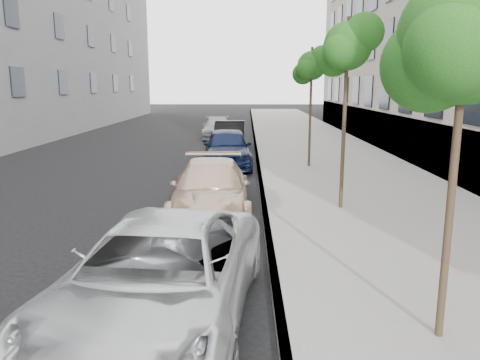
{
  "coord_description": "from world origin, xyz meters",
  "views": [
    {
      "loc": [
        0.69,
        -4.1,
        3.34
      ],
      "look_at": [
        0.56,
        4.91,
        1.5
      ],
      "focal_mm": 35.0,
      "sensor_mm": 36.0,
      "label": 1
    }
  ],
  "objects_px": {
    "tree_near": "(468,37)",
    "sedan_black": "(230,135)",
    "tree_mid": "(349,46)",
    "sedan_rear": "(217,128)",
    "minivan": "(159,278)",
    "sedan_blue": "(227,148)",
    "suv": "(211,189)",
    "tree_far": "(312,66)"
  },
  "relations": [
    {
      "from": "tree_mid",
      "to": "sedan_black",
      "type": "xyz_separation_m",
      "value": [
        -3.42,
        12.39,
        -3.54
      ]
    },
    {
      "from": "sedan_black",
      "to": "minivan",
      "type": "bearing_deg",
      "value": -91.13
    },
    {
      "from": "tree_mid",
      "to": "sedan_black",
      "type": "bearing_deg",
      "value": 105.43
    },
    {
      "from": "tree_near",
      "to": "tree_far",
      "type": "xyz_separation_m",
      "value": [
        -0.0,
        13.0,
        0.18
      ]
    },
    {
      "from": "sedan_black",
      "to": "suv",
      "type": "bearing_deg",
      "value": -90.31
    },
    {
      "from": "tree_far",
      "to": "minivan",
      "type": "distance_m",
      "value": 13.57
    },
    {
      "from": "tree_near",
      "to": "sedan_black",
      "type": "distance_m",
      "value": 19.45
    },
    {
      "from": "tree_far",
      "to": "suv",
      "type": "bearing_deg",
      "value": -116.55
    },
    {
      "from": "sedan_rear",
      "to": "suv",
      "type": "bearing_deg",
      "value": -90.02
    },
    {
      "from": "suv",
      "to": "sedan_blue",
      "type": "bearing_deg",
      "value": 86.87
    },
    {
      "from": "tree_mid",
      "to": "tree_near",
      "type": "bearing_deg",
      "value": -90.0
    },
    {
      "from": "suv",
      "to": "sedan_black",
      "type": "bearing_deg",
      "value": 87.7
    },
    {
      "from": "tree_near",
      "to": "minivan",
      "type": "distance_m",
      "value": 4.89
    },
    {
      "from": "tree_near",
      "to": "sedan_blue",
      "type": "distance_m",
      "value": 14.22
    },
    {
      "from": "tree_near",
      "to": "sedan_black",
      "type": "bearing_deg",
      "value": 100.26
    },
    {
      "from": "tree_far",
      "to": "sedan_rear",
      "type": "height_order",
      "value": "tree_far"
    },
    {
      "from": "minivan",
      "to": "suv",
      "type": "distance_m",
      "value": 5.72
    },
    {
      "from": "tree_mid",
      "to": "sedan_blue",
      "type": "distance_m",
      "value": 8.48
    },
    {
      "from": "suv",
      "to": "sedan_black",
      "type": "distance_m",
      "value": 12.8
    },
    {
      "from": "suv",
      "to": "sedan_black",
      "type": "xyz_separation_m",
      "value": [
        0.03,
        12.8,
        0.04
      ]
    },
    {
      "from": "suv",
      "to": "sedan_blue",
      "type": "xyz_separation_m",
      "value": [
        0.13,
        7.39,
        0.1
      ]
    },
    {
      "from": "tree_near",
      "to": "tree_mid",
      "type": "distance_m",
      "value": 6.51
    },
    {
      "from": "suv",
      "to": "sedan_rear",
      "type": "height_order",
      "value": "suv"
    },
    {
      "from": "tree_far",
      "to": "minivan",
      "type": "height_order",
      "value": "tree_far"
    },
    {
      "from": "tree_near",
      "to": "minivan",
      "type": "bearing_deg",
      "value": 174.17
    },
    {
      "from": "tree_mid",
      "to": "minivan",
      "type": "height_order",
      "value": "tree_mid"
    },
    {
      "from": "tree_near",
      "to": "sedan_black",
      "type": "height_order",
      "value": "tree_near"
    },
    {
      "from": "tree_mid",
      "to": "sedan_rear",
      "type": "height_order",
      "value": "tree_mid"
    },
    {
      "from": "tree_near",
      "to": "suv",
      "type": "relative_size",
      "value": 0.96
    },
    {
      "from": "tree_mid",
      "to": "sedan_blue",
      "type": "height_order",
      "value": "tree_mid"
    },
    {
      "from": "minivan",
      "to": "tree_far",
      "type": "bearing_deg",
      "value": 79.03
    },
    {
      "from": "suv",
      "to": "sedan_rear",
      "type": "relative_size",
      "value": 1.07
    },
    {
      "from": "sedan_blue",
      "to": "tree_near",
      "type": "bearing_deg",
      "value": -79.66
    },
    {
      "from": "minivan",
      "to": "sedan_rear",
      "type": "distance_m",
      "value": 23.71
    },
    {
      "from": "tree_near",
      "to": "sedan_blue",
      "type": "height_order",
      "value": "tree_near"
    },
    {
      "from": "sedan_black",
      "to": "sedan_rear",
      "type": "height_order",
      "value": "sedan_black"
    },
    {
      "from": "minivan",
      "to": "suv",
      "type": "bearing_deg",
      "value": 92.71
    },
    {
      "from": "tree_far",
      "to": "sedan_blue",
      "type": "distance_m",
      "value": 4.68
    },
    {
      "from": "sedan_rear",
      "to": "tree_mid",
      "type": "bearing_deg",
      "value": -78.98
    },
    {
      "from": "suv",
      "to": "sedan_black",
      "type": "height_order",
      "value": "sedan_black"
    },
    {
      "from": "tree_mid",
      "to": "tree_far",
      "type": "distance_m",
      "value": 6.5
    },
    {
      "from": "tree_near",
      "to": "sedan_rear",
      "type": "height_order",
      "value": "tree_near"
    }
  ]
}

